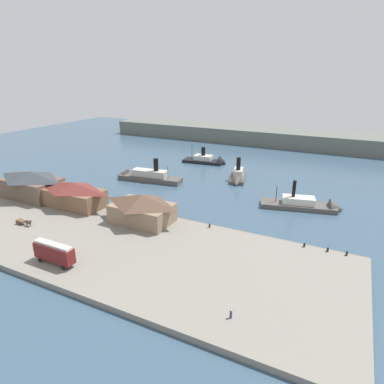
% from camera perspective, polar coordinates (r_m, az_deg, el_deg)
% --- Properties ---
extents(ground_plane, '(320.00, 320.00, 0.00)m').
position_cam_1_polar(ground_plane, '(96.22, -6.02, -3.27)').
color(ground_plane, '#385166').
extents(quay_promenade, '(110.00, 36.00, 1.20)m').
position_cam_1_polar(quay_promenade, '(80.19, -14.49, -8.36)').
color(quay_promenade, gray).
rests_on(quay_promenade, ground).
extents(seawall_edge, '(110.00, 0.80, 1.00)m').
position_cam_1_polar(seawall_edge, '(93.27, -7.20, -3.76)').
color(seawall_edge, '#666159').
rests_on(seawall_edge, ground).
extents(ferry_shed_customs_shed, '(18.40, 10.82, 8.26)m').
position_cam_1_polar(ferry_shed_customs_shed, '(113.04, -26.02, 1.24)').
color(ferry_shed_customs_shed, brown).
rests_on(ferry_shed_customs_shed, quay_promenade).
extents(ferry_shed_east_terminal, '(19.24, 9.08, 7.16)m').
position_cam_1_polar(ferry_shed_east_terminal, '(101.09, -19.97, -0.30)').
color(ferry_shed_east_terminal, brown).
rests_on(ferry_shed_east_terminal, quay_promenade).
extents(ferry_shed_west_terminal, '(15.59, 10.23, 7.50)m').
position_cam_1_polar(ferry_shed_west_terminal, '(85.66, -8.62, -2.77)').
color(ferry_shed_west_terminal, '#847056').
rests_on(ferry_shed_west_terminal, quay_promenade).
extents(street_tram, '(9.40, 2.39, 4.56)m').
position_cam_1_polar(street_tram, '(72.81, -22.76, -9.55)').
color(street_tram, maroon).
rests_on(street_tram, quay_promenade).
extents(horse_cart, '(5.46, 1.34, 1.87)m').
position_cam_1_polar(horse_cart, '(94.28, -27.04, -4.57)').
color(horse_cart, brown).
rests_on(horse_cart, quay_promenade).
extents(pedestrian_near_east_shed, '(0.39, 0.39, 1.57)m').
position_cam_1_polar(pedestrian_near_east_shed, '(55.78, 6.74, -20.26)').
color(pedestrian_near_east_shed, '#33384C').
rests_on(pedestrian_near_east_shed, quay_promenade).
extents(mooring_post_center_west, '(0.44, 0.44, 0.90)m').
position_cam_1_polar(mooring_post_center_west, '(78.21, 22.43, -9.22)').
color(mooring_post_center_west, black).
rests_on(mooring_post_center_west, quay_promenade).
extents(mooring_post_center_east, '(0.44, 0.44, 0.90)m').
position_cam_1_polar(mooring_post_center_east, '(78.41, 18.86, -8.66)').
color(mooring_post_center_east, black).
rests_on(mooring_post_center_east, quay_promenade).
extents(mooring_post_west, '(0.44, 0.44, 0.90)m').
position_cam_1_polar(mooring_post_west, '(78.35, 25.20, -9.60)').
color(mooring_post_west, black).
rests_on(mooring_post_west, quay_promenade).
extents(mooring_post_east, '(0.44, 0.44, 0.90)m').
position_cam_1_polar(mooring_post_east, '(83.14, 3.06, -5.83)').
color(mooring_post_east, black).
rests_on(mooring_post_east, quay_promenade).
extents(ferry_departing_north, '(9.14, 18.30, 10.08)m').
position_cam_1_polar(ferry_departing_north, '(123.38, 7.91, 2.61)').
color(ferry_departing_north, '#514C47').
rests_on(ferry_departing_north, ground).
extents(ferry_moored_east, '(24.15, 11.19, 10.47)m').
position_cam_1_polar(ferry_moored_east, '(102.74, 19.71, -2.17)').
color(ferry_moored_east, '#514C47').
rests_on(ferry_moored_east, ground).
extents(ferry_outer_harbor, '(19.90, 8.57, 10.61)m').
position_cam_1_polar(ferry_outer_harbor, '(146.14, 3.03, 5.44)').
color(ferry_outer_harbor, black).
rests_on(ferry_outer_harbor, ground).
extents(ferry_mid_harbor, '(26.43, 8.61, 10.37)m').
position_cam_1_polar(ferry_mid_harbor, '(123.55, -8.35, 2.73)').
color(ferry_mid_harbor, '#514C47').
rests_on(ferry_mid_harbor, ground).
extents(far_headland, '(180.00, 24.00, 8.00)m').
position_cam_1_polar(far_headland, '(193.41, 11.74, 9.52)').
color(far_headland, '#60665B').
rests_on(far_headland, ground).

